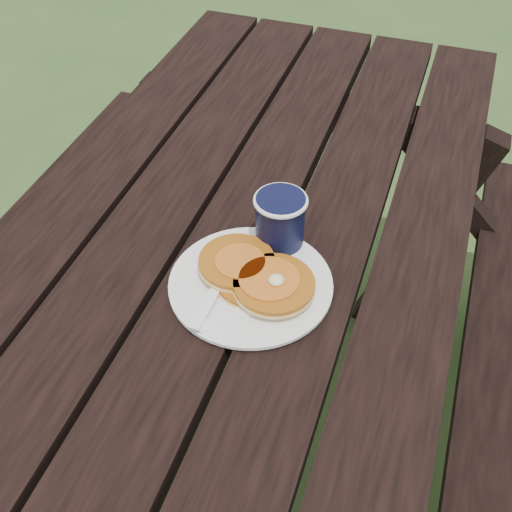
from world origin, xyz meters
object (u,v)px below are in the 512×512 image
(pancake_stack, at_px, (256,275))
(picnic_table, at_px, (223,405))
(coffee_cup, at_px, (280,220))
(plate, at_px, (251,285))

(pancake_stack, bearing_deg, picnic_table, 174.39)
(picnic_table, relative_size, coffee_cup, 18.03)
(picnic_table, distance_m, pancake_stack, 0.41)
(plate, relative_size, pancake_stack, 1.29)
(plate, bearing_deg, coffee_cup, 82.51)
(pancake_stack, bearing_deg, coffee_cup, 86.39)
(picnic_table, height_order, coffee_cup, coffee_cup)
(pancake_stack, relative_size, coffee_cup, 1.90)
(picnic_table, height_order, pancake_stack, pancake_stack)
(plate, distance_m, pancake_stack, 0.02)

